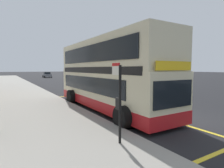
% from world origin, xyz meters
% --- Properties ---
extents(ground_plane, '(260.00, 260.00, 0.00)m').
position_xyz_m(ground_plane, '(0.00, 32.00, 0.00)').
color(ground_plane, black).
extents(pavement_near, '(6.00, 76.00, 0.14)m').
position_xyz_m(pavement_near, '(-7.00, 32.00, 0.07)').
color(pavement_near, gray).
rests_on(pavement_near, ground).
extents(double_decker_bus, '(3.21, 10.90, 4.40)m').
position_xyz_m(double_decker_bus, '(-2.46, 4.31, 2.06)').
color(double_decker_bus, beige).
rests_on(double_decker_bus, ground).
extents(bus_bay_markings, '(3.00, 14.02, 0.01)m').
position_xyz_m(bus_bay_markings, '(-2.50, 3.89, 0.01)').
color(bus_bay_markings, yellow).
rests_on(bus_bay_markings, ground).
extents(bus_stop_sign, '(0.09, 0.51, 2.66)m').
position_xyz_m(bus_stop_sign, '(-4.98, -1.02, 1.71)').
color(bus_stop_sign, black).
rests_on(bus_stop_sign, pavement_near).
extents(parked_car_grey_far, '(2.09, 4.20, 1.62)m').
position_xyz_m(parked_car_grey_far, '(2.99, 49.65, 0.80)').
color(parked_car_grey_far, slate).
rests_on(parked_car_grey_far, ground).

